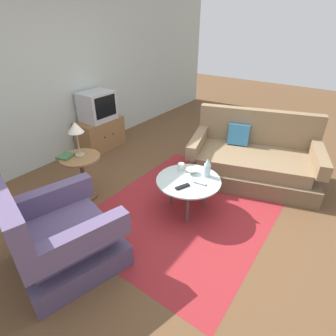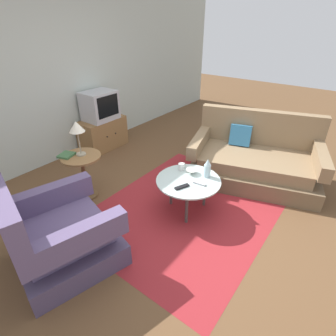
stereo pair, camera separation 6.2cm
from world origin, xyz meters
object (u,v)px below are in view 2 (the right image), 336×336
at_px(table_lamp, 77,128).
at_px(mug, 181,166).
at_px(side_table, 83,168).
at_px(tv_remote_silver, 199,183).
at_px(television, 100,106).
at_px(couch, 254,161).
at_px(coffee_table, 188,183).
at_px(tv_remote_dark, 182,187).
at_px(bowl, 192,172).
at_px(vase, 207,168).
at_px(armchair, 58,237).
at_px(book, 66,155).
at_px(tv_stand, 103,133).

bearing_deg(table_lamp, mug, -57.07).
distance_m(side_table, tv_remote_silver, 1.51).
bearing_deg(television, tv_remote_silver, -104.54).
distance_m(couch, television, 2.70).
relative_size(coffee_table, tv_remote_dark, 4.26).
bearing_deg(bowl, coffee_table, -161.55).
bearing_deg(vase, armchair, 157.50).
bearing_deg(mug, vase, -82.21).
height_order(tv_remote_dark, tv_remote_silver, same).
bearing_deg(bowl, couch, -20.65).
xyz_separation_m(television, book, (-1.29, -0.85, -0.17)).
distance_m(table_lamp, tv_remote_dark, 1.44).
relative_size(coffee_table, mug, 6.26).
relative_size(television, tv_remote_silver, 3.49).
height_order(armchair, couch, armchair).
bearing_deg(table_lamp, couch, -42.79).
bearing_deg(table_lamp, tv_remote_dark, -74.62).
height_order(tv_stand, book, book).
bearing_deg(bowl, side_table, 120.44).
bearing_deg(armchair, bowl, 87.91).
xyz_separation_m(tv_stand, tv_remote_silver, (-0.62, -2.40, 0.18)).
bearing_deg(mug, bowl, -92.34).
relative_size(table_lamp, tv_remote_dark, 2.44).
bearing_deg(table_lamp, vase, -62.36).
bearing_deg(armchair, vase, 82.69).
bearing_deg(bowl, mug, 87.66).
bearing_deg(bowl, television, 77.74).
bearing_deg(tv_stand, mug, -102.93).
bearing_deg(table_lamp, coffee_table, -67.03).
relative_size(side_table, tv_remote_silver, 3.89).
bearing_deg(tv_stand, side_table, -139.86).
bearing_deg(book, tv_stand, 14.93).
height_order(mug, bowl, mug).
xyz_separation_m(side_table, book, (-0.11, 0.14, 0.18)).
height_order(table_lamp, bowl, table_lamp).
relative_size(armchair, tv_remote_silver, 7.11).
height_order(armchair, side_table, armchair).
bearing_deg(coffee_table, mug, 53.66).
xyz_separation_m(table_lamp, book, (-0.13, 0.12, -0.34)).
bearing_deg(coffee_table, couch, -16.31).
distance_m(television, book, 1.55).
relative_size(couch, table_lamp, 4.46).
xyz_separation_m(table_lamp, tv_remote_dark, (0.36, -1.30, -0.51)).
xyz_separation_m(armchair, tv_remote_dark, (1.24, -0.57, 0.13)).
bearing_deg(mug, table_lamp, 122.93).
relative_size(tv_remote_silver, book, 0.70).
bearing_deg(bowl, table_lamp, 119.21).
relative_size(armchair, book, 5.00).
relative_size(couch, television, 3.62).
bearing_deg(bowl, tv_stand, 77.81).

